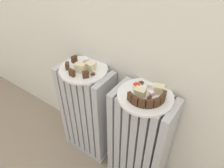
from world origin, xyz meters
name	(u,v)px	position (x,y,z in m)	size (l,w,h in m)	color
radiator_left	(88,113)	(-0.17, 0.28, 0.30)	(0.30, 0.17, 0.61)	#B2B2B7
radiator_right	(139,141)	(0.17, 0.28, 0.30)	(0.30, 0.17, 0.61)	#B2B2B7
plate_left	(84,69)	(-0.17, 0.28, 0.61)	(0.25, 0.25, 0.01)	white
plate_right	(145,96)	(0.17, 0.28, 0.61)	(0.25, 0.25, 0.01)	white
dark_cake_slice_left_0	(74,59)	(-0.25, 0.30, 0.64)	(0.03, 0.02, 0.04)	#472B19
dark_cake_slice_left_1	(67,66)	(-0.24, 0.23, 0.64)	(0.03, 0.02, 0.04)	#472B19
dark_cake_slice_left_2	(72,73)	(-0.18, 0.20, 0.64)	(0.03, 0.02, 0.04)	#472B19
dark_cake_slice_left_3	(86,75)	(-0.12, 0.23, 0.64)	(0.03, 0.02, 0.04)	#472B19
marble_cake_slice_left_0	(80,68)	(-0.17, 0.25, 0.64)	(0.05, 0.03, 0.05)	beige
marble_cake_slice_left_1	(90,66)	(-0.14, 0.29, 0.64)	(0.05, 0.03, 0.04)	beige
turkish_delight_left_0	(79,65)	(-0.20, 0.28, 0.63)	(0.03, 0.03, 0.03)	white
turkish_delight_left_1	(94,64)	(-0.15, 0.33, 0.63)	(0.02, 0.02, 0.02)	white
turkish_delight_left_2	(81,63)	(-0.21, 0.30, 0.63)	(0.02, 0.02, 0.02)	white
turkish_delight_left_3	(86,61)	(-0.20, 0.33, 0.63)	(0.02, 0.02, 0.02)	white
medjool_date_left_0	(93,74)	(-0.10, 0.26, 0.63)	(0.02, 0.02, 0.02)	#4C2814
medjool_date_left_1	(87,73)	(-0.13, 0.25, 0.63)	(0.03, 0.01, 0.02)	#4C2814
dark_cake_slice_right_0	(130,97)	(0.14, 0.21, 0.64)	(0.03, 0.01, 0.04)	#472B19
dark_cake_slice_right_1	(135,101)	(0.17, 0.20, 0.64)	(0.03, 0.01, 0.04)	#472B19
dark_cake_slice_right_2	(142,103)	(0.20, 0.21, 0.64)	(0.03, 0.01, 0.04)	#472B19
dark_cake_slice_right_3	(149,104)	(0.22, 0.22, 0.64)	(0.03, 0.01, 0.04)	#472B19
dark_cake_slice_right_4	(156,103)	(0.24, 0.24, 0.64)	(0.03, 0.01, 0.04)	#472B19
dark_cake_slice_right_5	(161,100)	(0.25, 0.27, 0.64)	(0.03, 0.01, 0.04)	#472B19
dark_cake_slice_right_6	(164,96)	(0.25, 0.30, 0.64)	(0.03, 0.01, 0.04)	#472B19
marble_cake_slice_right_0	(140,93)	(0.16, 0.26, 0.64)	(0.05, 0.03, 0.04)	beige
marble_cake_slice_right_1	(159,89)	(0.21, 0.33, 0.64)	(0.04, 0.03, 0.04)	beige
turkish_delight_right_0	(150,86)	(0.17, 0.34, 0.63)	(0.02, 0.02, 0.02)	white
turkish_delight_right_1	(144,89)	(0.15, 0.30, 0.63)	(0.02, 0.02, 0.02)	white
turkish_delight_right_2	(151,93)	(0.20, 0.29, 0.63)	(0.02, 0.02, 0.02)	white
medjool_date_right_0	(141,82)	(0.12, 0.34, 0.63)	(0.02, 0.01, 0.01)	#4C2814
medjool_date_right_1	(149,98)	(0.20, 0.27, 0.63)	(0.03, 0.02, 0.02)	#4C2814
jam_bowl_right	(137,86)	(0.12, 0.30, 0.63)	(0.04, 0.04, 0.02)	white
fork	(81,67)	(-0.19, 0.28, 0.62)	(0.06, 0.10, 0.00)	#B7B7BC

